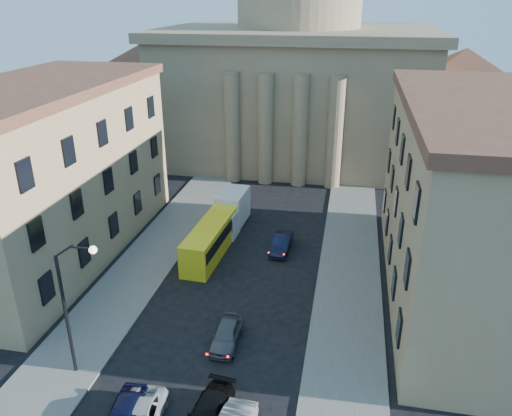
{
  "coord_description": "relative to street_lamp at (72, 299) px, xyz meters",
  "views": [
    {
      "loc": [
        7.76,
        -13.3,
        21.1
      ],
      "look_at": [
        1.89,
        16.85,
        7.86
      ],
      "focal_mm": 35.0,
      "sensor_mm": 36.0,
      "label": 1
    }
  ],
  "objects": [
    {
      "name": "box_truck",
      "position": [
        3.83,
        21.7,
        -3.69
      ],
      "size": [
        2.7,
        6.24,
        3.36
      ],
      "rotation": [
        0.0,
        0.0,
        -0.05
      ],
      "color": "silver",
      "rests_on": "ground"
    },
    {
      "name": "building_right",
      "position": [
        23.97,
        14.0,
        2.14
      ],
      "size": [
        11.6,
        26.6,
        14.7
      ],
      "color": "tan",
      "rests_on": "ground"
    },
    {
      "name": "car_right_far",
      "position": [
        7.77,
        4.39,
        -4.58
      ],
      "size": [
        1.76,
        4.18,
        1.41
      ],
      "primitive_type": "imported",
      "rotation": [
        0.0,
        0.0,
        0.02
      ],
      "color": "#505055",
      "rests_on": "ground"
    },
    {
      "name": "sidewalk_right",
      "position": [
        15.47,
        10.0,
        -5.21
      ],
      "size": [
        5.0,
        60.0,
        0.15
      ],
      "primitive_type": "cube",
      "color": "#605E58",
      "rests_on": "ground"
    },
    {
      "name": "car_right_distant",
      "position": [
        9.44,
        17.77,
        -4.58
      ],
      "size": [
        1.67,
        4.37,
        1.42
      ],
      "primitive_type": "imported",
      "rotation": [
        0.0,
        0.0,
        -0.04
      ],
      "color": "black",
      "rests_on": "ground"
    },
    {
      "name": "sidewalk_left",
      "position": [
        -1.53,
        10.0,
        -5.21
      ],
      "size": [
        5.0,
        60.0,
        0.15
      ],
      "primitive_type": "cube",
      "color": "#605E58",
      "rests_on": "ground"
    },
    {
      "name": "city_bus",
      "position": [
        3.47,
        16.31,
        -3.77
      ],
      "size": [
        2.84,
        10.13,
        2.83
      ],
      "rotation": [
        0.0,
        0.0,
        -0.05
      ],
      "color": "yellow",
      "rests_on": "ground"
    },
    {
      "name": "street_lamp",
      "position": [
        0.0,
        0.0,
        0.0
      ],
      "size": [
        2.62,
        0.44,
        8.83
      ],
      "color": "black",
      "rests_on": "ground"
    },
    {
      "name": "church",
      "position": [
        6.97,
        47.47,
        6.59
      ],
      "size": [
        68.02,
        28.76,
        36.6
      ],
      "color": "#806C4E",
      "rests_on": "ground"
    },
    {
      "name": "car_right_mid",
      "position": [
        8.44,
        -2.33,
        -4.61
      ],
      "size": [
        2.42,
        4.83,
        1.35
      ],
      "primitive_type": "imported",
      "rotation": [
        0.0,
        0.0,
        -0.12
      ],
      "color": "black",
      "rests_on": "ground"
    },
    {
      "name": "building_left",
      "position": [
        -10.03,
        14.0,
        2.14
      ],
      "size": [
        11.6,
        26.6,
        14.7
      ],
      "color": "tan",
      "rests_on": "ground"
    }
  ]
}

